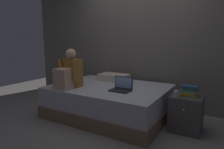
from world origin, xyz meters
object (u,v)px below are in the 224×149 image
object	(u,v)px
bed	(110,101)
nightstand	(186,113)
book_stack	(189,91)
mug	(176,93)
laptop	(122,87)
person_sitting	(69,73)
pillow	(114,77)

from	to	relation	value
bed	nightstand	size ratio (longest dim) A/B	3.77
book_stack	mug	distance (m)	0.21
laptop	nightstand	bearing A→B (deg)	13.26
nightstand	person_sitting	size ratio (longest dim) A/B	0.81
nightstand	laptop	world-z (taller)	laptop
book_stack	mug	world-z (taller)	book_stack
bed	person_sitting	distance (m)	0.87
pillow	laptop	bearing A→B (deg)	-50.89
laptop	mug	world-z (taller)	laptop
pillow	mug	xyz separation A→B (m)	(1.35, -0.52, -0.02)
book_stack	bed	bearing A→B (deg)	-177.07
laptop	bed	bearing A→B (deg)	151.56
person_sitting	bed	bearing A→B (deg)	39.08
nightstand	mug	size ratio (longest dim) A/B	5.89
nightstand	person_sitting	world-z (taller)	person_sitting
book_stack	person_sitting	bearing A→B (deg)	-164.81
nightstand	book_stack	xyz separation A→B (m)	(0.02, 0.02, 0.34)
pillow	book_stack	distance (m)	1.54
nightstand	mug	world-z (taller)	mug
laptop	mug	xyz separation A→B (m)	(0.84, 0.11, -0.01)
person_sitting	pillow	world-z (taller)	person_sitting
person_sitting	mug	bearing A→B (deg)	11.99
bed	book_stack	size ratio (longest dim) A/B	8.70
nightstand	mug	xyz separation A→B (m)	(-0.13, -0.12, 0.31)
pillow	book_stack	size ratio (longest dim) A/B	2.44
book_stack	laptop	bearing A→B (deg)	-165.81
nightstand	pillow	size ratio (longest dim) A/B	0.95
pillow	person_sitting	bearing A→B (deg)	-112.03
laptop	mug	distance (m)	0.84
pillow	bed	bearing A→B (deg)	-68.35
person_sitting	mug	xyz separation A→B (m)	(1.71, 0.36, -0.21)
laptop	book_stack	bearing A→B (deg)	14.19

